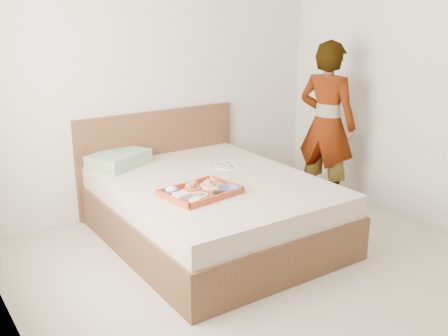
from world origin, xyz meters
TOP-DOWN VIEW (x-y plane):
  - ground at (0.00, 0.00)m, footprint 3.50×4.00m
  - wall_back at (0.00, 2.00)m, footprint 3.50×0.01m
  - wall_left at (-1.75, 0.00)m, footprint 0.01×4.00m
  - bed at (-0.04, 1.00)m, footprint 1.65×2.00m
  - headboard at (-0.04, 1.97)m, footprint 1.65×0.06m
  - pillow at (-0.52, 1.80)m, footprint 0.62×0.54m
  - tray at (-0.31, 0.75)m, footprint 0.60×0.47m
  - prawn_plate at (-0.15, 0.84)m, footprint 0.21×0.21m
  - navy_bowl_big at (-0.12, 0.65)m, footprint 0.17×0.17m
  - sauce_dish at (-0.24, 0.62)m, footprint 0.09×0.09m
  - meat_plate at (-0.35, 0.71)m, footprint 0.15×0.15m
  - bread_plate at (-0.30, 0.88)m, footprint 0.15×0.15m
  - salad_bowl at (-0.51, 0.85)m, footprint 0.14×0.14m
  - plastic_tub at (-0.50, 0.71)m, footprint 0.13×0.11m
  - cheese_round at (-0.46, 0.60)m, footprint 0.09×0.09m
  - dinner_plate at (0.27, 1.23)m, footprint 0.25×0.25m
  - person at (1.34, 1.10)m, footprint 0.55×0.68m

SIDE VIEW (x-z plane):
  - ground at x=0.00m, z-range -0.01..0.01m
  - bed at x=-0.04m, z-range 0.00..0.53m
  - headboard at x=-0.04m, z-range 0.00..0.95m
  - dinner_plate at x=0.27m, z-range 0.53..0.54m
  - meat_plate at x=-0.35m, z-range 0.54..0.55m
  - bread_plate at x=-0.30m, z-range 0.54..0.55m
  - prawn_plate at x=-0.15m, z-range 0.54..0.56m
  - tray at x=-0.31m, z-range 0.53..0.58m
  - cheese_round at x=-0.46m, z-range 0.54..0.57m
  - sauce_dish at x=-0.24m, z-range 0.54..0.57m
  - salad_bowl at x=-0.51m, z-range 0.54..0.58m
  - navy_bowl_big at x=-0.12m, z-range 0.54..0.58m
  - plastic_tub at x=-0.50m, z-range 0.54..0.59m
  - pillow at x=-0.52m, z-range 0.53..0.65m
  - person at x=1.34m, z-range 0.00..1.61m
  - wall_back at x=0.00m, z-range 0.00..2.60m
  - wall_left at x=-1.75m, z-range 0.00..2.60m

